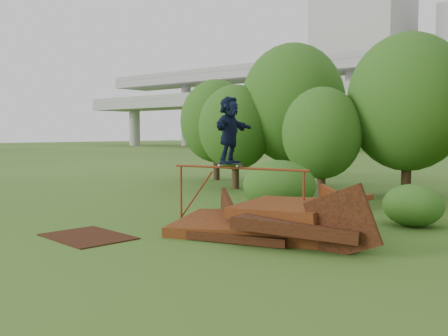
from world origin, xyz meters
The scene contains 14 objects.
ground centered at (0.00, 0.00, 0.00)m, with size 240.00×240.00×0.00m, color #2D5116.
scrap_pile centered at (0.95, 1.68, 0.34)m, with size 5.79×3.64×1.81m.
grind_rail centered at (-0.37, 2.06, 1.28)m, with size 4.01×0.63×1.65m.
skateboard centered at (-0.63, 2.02, 1.72)m, with size 0.82×0.32×0.08m.
skater centered at (-0.63, 2.02, 2.63)m, with size 1.66×0.53×1.79m, color black.
flat_plate centered at (-2.51, -1.20, 0.01)m, with size 2.21×1.58×0.03m, color black.
tree_0 centered at (-6.25, 9.51, 2.80)m, with size 3.36×3.36×4.74m.
tree_1 centered at (-4.39, 11.38, 3.89)m, with size 4.77×4.77×6.64m.
tree_2 centered at (-1.46, 8.74, 2.54)m, with size 3.06×3.06×4.31m.
tree_3 centered at (1.05, 10.84, 3.72)m, with size 4.59×4.59×6.36m.
tree_6 centered at (-9.68, 12.24, 3.19)m, with size 3.89×3.89×5.44m.
shrub_left centered at (-1.09, 5.18, 0.84)m, with size 2.42×2.24×1.68m, color #184D14.
shrub_right centered at (3.18, 5.27, 0.58)m, with size 1.64×1.50×1.16m, color #184D14.
building_left centered at (-38.00, 95.00, 17.50)m, with size 18.00×16.00×35.00m, color #9E9E99.
Camera 1 is at (7.70, -8.42, 2.54)m, focal length 40.00 mm.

